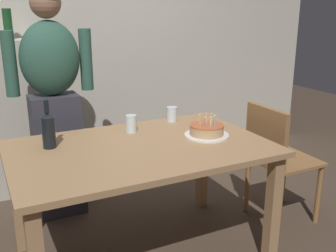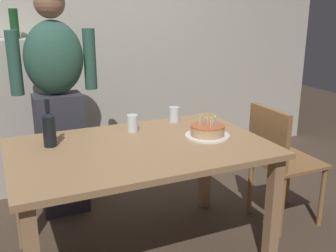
{
  "view_description": "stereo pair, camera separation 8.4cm",
  "coord_description": "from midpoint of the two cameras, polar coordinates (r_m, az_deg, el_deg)",
  "views": [
    {
      "loc": [
        -0.83,
        -2.03,
        1.52
      ],
      "look_at": [
        0.18,
        -0.01,
        0.84
      ],
      "focal_mm": 42.28,
      "sensor_mm": 36.0,
      "label": 1
    },
    {
      "loc": [
        -0.75,
        -2.07,
        1.52
      ],
      "look_at": [
        0.18,
        -0.01,
        0.84
      ],
      "focal_mm": 42.28,
      "sensor_mm": 36.0,
      "label": 2
    }
  ],
  "objects": [
    {
      "name": "back_wall",
      "position": [
        3.69,
        -12.19,
        12.99
      ],
      "size": [
        5.2,
        0.1,
        2.6
      ],
      "primitive_type": "cube",
      "color": "beige",
      "rests_on": "ground_plane"
    },
    {
      "name": "birthday_cake",
      "position": [
        2.49,
        6.66,
        -0.77
      ],
      "size": [
        0.28,
        0.28,
        0.14
      ],
      "color": "white",
      "rests_on": "dining_table"
    },
    {
      "name": "dining_table",
      "position": [
        2.37,
        -2.99,
        -5.04
      ],
      "size": [
        1.5,
        0.96,
        0.74
      ],
      "color": "#A37A51",
      "rests_on": "ground_plane"
    },
    {
      "name": "water_glass_near",
      "position": [
        2.58,
        -4.22,
        0.4
      ],
      "size": [
        0.07,
        0.07,
        0.11
      ],
      "primitive_type": "cylinder",
      "color": "silver",
      "rests_on": "dining_table"
    },
    {
      "name": "dining_chair",
      "position": [
        2.9,
        16.41,
        -4.2
      ],
      "size": [
        0.42,
        0.42,
        0.87
      ],
      "rotation": [
        0.0,
        0.0,
        1.57
      ],
      "color": "olive",
      "rests_on": "ground_plane"
    },
    {
      "name": "water_glass_far",
      "position": [
        2.8,
        1.74,
        1.69
      ],
      "size": [
        0.08,
        0.08,
        0.1
      ],
      "primitive_type": "cylinder",
      "color": "silver",
      "rests_on": "dining_table"
    },
    {
      "name": "wine_bottle",
      "position": [
        2.38,
        -15.82,
        -0.28
      ],
      "size": [
        0.08,
        0.08,
        0.28
      ],
      "color": "black",
      "rests_on": "dining_table"
    },
    {
      "name": "person_man_bearded",
      "position": [
        2.96,
        -14.88,
        3.56
      ],
      "size": [
        0.61,
        0.27,
        1.66
      ],
      "rotation": [
        0.0,
        0.0,
        3.14
      ],
      "color": "#33333D",
      "rests_on": "ground_plane"
    }
  ]
}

